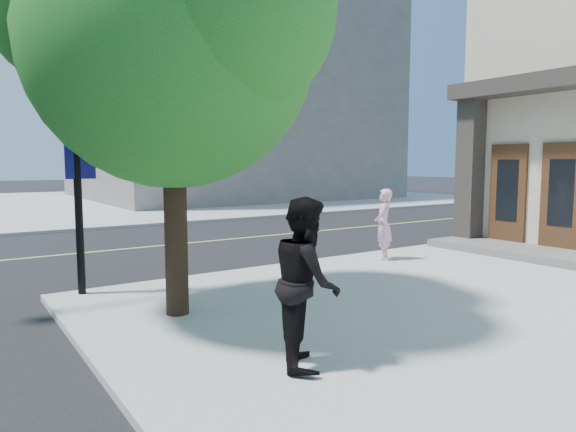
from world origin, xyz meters
TOP-DOWN VIEW (x-y plane):
  - ground at (0.00, 0.00)m, footprint 140.00×140.00m
  - road_ew at (0.00, 4.50)m, footprint 140.00×9.00m
  - sidewalk_ne at (13.50, 21.50)m, footprint 29.00×25.00m
  - filler_ne at (14.00, 22.00)m, footprint 18.00×16.00m
  - man_on_phone at (6.05, -0.91)m, footprint 0.71×0.67m
  - pedestrian at (0.94, -4.90)m, footprint 1.06×1.13m
  - street_tree at (0.61, -2.30)m, footprint 5.06×4.60m

SIDE VIEW (x-z plane):
  - ground at x=0.00m, z-range 0.00..0.00m
  - road_ew at x=0.00m, z-range 0.00..0.01m
  - sidewalk_ne at x=13.50m, z-range 0.00..0.12m
  - man_on_phone at x=6.05m, z-range 0.12..1.74m
  - pedestrian at x=0.94m, z-range 0.12..1.97m
  - street_tree at x=0.61m, z-range 1.10..7.81m
  - filler_ne at x=14.00m, z-range 0.12..14.12m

